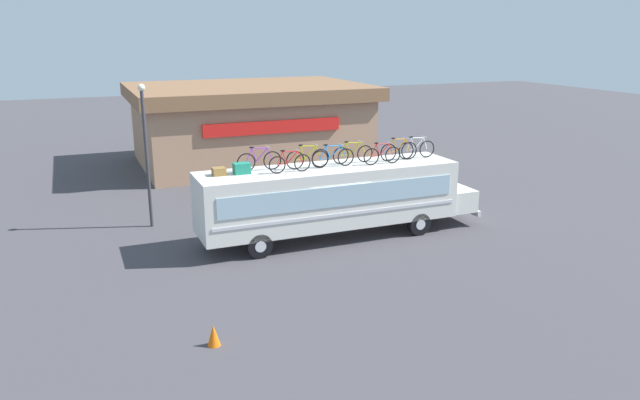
{
  "coord_description": "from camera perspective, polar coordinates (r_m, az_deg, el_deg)",
  "views": [
    {
      "loc": [
        -9.16,
        -21.15,
        8.04
      ],
      "look_at": [
        -0.38,
        0.0,
        1.61
      ],
      "focal_mm": 34.03,
      "sensor_mm": 36.0,
      "label": 1
    }
  ],
  "objects": [
    {
      "name": "ground_plane",
      "position": [
        24.41,
        0.82,
        -3.55
      ],
      "size": [
        120.0,
        120.0,
        0.0
      ],
      "primitive_type": "plane",
      "color": "#423F44"
    },
    {
      "name": "rooftop_bicycle_3",
      "position": [
        23.29,
        -1.16,
        3.95
      ],
      "size": [
        1.77,
        0.44,
        0.96
      ],
      "color": "black",
      "rests_on": "bus"
    },
    {
      "name": "luggage_bag_1",
      "position": [
        22.54,
        -9.48,
        2.67
      ],
      "size": [
        0.47,
        0.44,
        0.28
      ],
      "primitive_type": "cube",
      "color": "olive",
      "rests_on": "bus"
    },
    {
      "name": "rooftop_bicycle_6",
      "position": [
        24.16,
        5.85,
        4.24
      ],
      "size": [
        1.63,
        0.44,
        0.9
      ],
      "color": "black",
      "rests_on": "bus"
    },
    {
      "name": "street_lamp",
      "position": [
        25.95,
        -16.05,
        4.82
      ],
      "size": [
        0.3,
        0.3,
        5.98
      ],
      "color": "#38383D",
      "rests_on": "ground"
    },
    {
      "name": "roadside_building",
      "position": [
        38.37,
        -6.71,
        7.21
      ],
      "size": [
        14.14,
        10.35,
        4.8
      ],
      "color": "tan",
      "rests_on": "ground"
    },
    {
      "name": "rooftop_bicycle_8",
      "position": [
        25.48,
        9.06,
        4.76
      ],
      "size": [
        1.71,
        0.44,
        0.94
      ],
      "color": "black",
      "rests_on": "bus"
    },
    {
      "name": "rooftop_bicycle_7",
      "position": [
        24.95,
        7.41,
        4.61
      ],
      "size": [
        1.69,
        0.44,
        0.96
      ],
      "color": "black",
      "rests_on": "bus"
    },
    {
      "name": "luggage_bag_2",
      "position": [
        22.66,
        -7.38,
        2.98
      ],
      "size": [
        0.6,
        0.45,
        0.4
      ],
      "primitive_type": "cube",
      "color": "#1E7F66",
      "rests_on": "bus"
    },
    {
      "name": "rooftop_bicycle_2",
      "position": [
        22.64,
        -2.86,
        3.51
      ],
      "size": [
        1.66,
        0.44,
        0.88
      ],
      "color": "black",
      "rests_on": "bus"
    },
    {
      "name": "bus",
      "position": [
        23.99,
        1.37,
        0.4
      ],
      "size": [
        11.7,
        2.5,
        2.91
      ],
      "color": "silver",
      "rests_on": "ground"
    },
    {
      "name": "rooftop_bicycle_5",
      "position": [
        24.27,
        3.11,
        4.36
      ],
      "size": [
        1.75,
        0.44,
        0.91
      ],
      "color": "black",
      "rests_on": "bus"
    },
    {
      "name": "traffic_cone",
      "position": [
        16.59,
        -9.97,
        -12.41
      ],
      "size": [
        0.35,
        0.35,
        0.59
      ],
      "primitive_type": "cone",
      "color": "orange",
      "rests_on": "ground"
    },
    {
      "name": "rooftop_bicycle_4",
      "position": [
        23.54,
        1.22,
        4.04
      ],
      "size": [
        1.79,
        0.44,
        0.92
      ],
      "color": "black",
      "rests_on": "bus"
    },
    {
      "name": "rooftop_bicycle_1",
      "position": [
        23.01,
        -5.74,
        3.71
      ],
      "size": [
        1.74,
        0.44,
        0.95
      ],
      "color": "black",
      "rests_on": "bus"
    }
  ]
}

